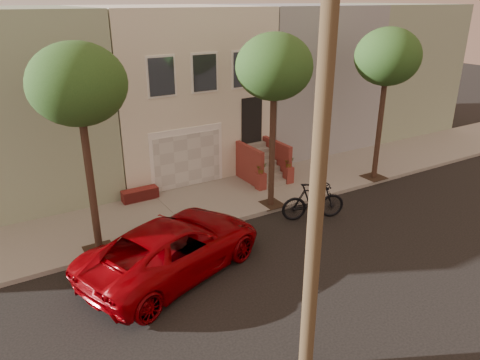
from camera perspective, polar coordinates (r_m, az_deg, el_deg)
ground at (r=14.22m, az=9.56°, el=-10.16°), size 90.00×90.00×0.00m
sidewalk at (r=18.04m, az=-1.39°, el=-2.32°), size 40.00×3.70×0.15m
house_row at (r=22.06m, az=-9.18°, el=11.63°), size 33.10×11.70×7.00m
tree_left at (r=13.32m, az=-19.68°, el=11.06°), size 2.70×2.57×6.30m
tree_mid at (r=15.92m, az=4.33°, el=13.83°), size 2.70×2.57×6.30m
tree_right at (r=19.60m, az=18.04°, el=14.38°), size 2.70×2.57×6.30m
pickup_truck at (r=13.38m, az=-8.31°, el=-8.32°), size 6.26×4.39×1.59m
motorcycle at (r=16.52m, az=9.18°, el=-2.61°), size 2.42×1.39×1.40m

